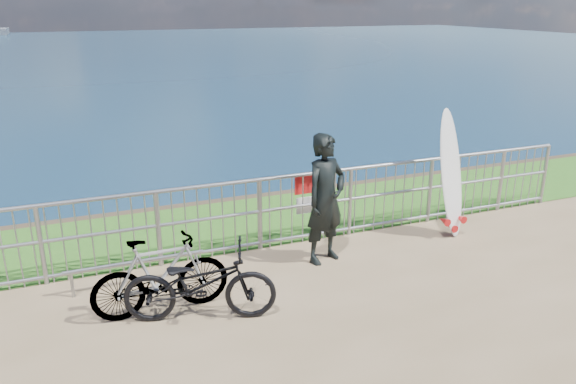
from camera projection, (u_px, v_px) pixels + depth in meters
name	position (u px, v px, depth m)	size (l,w,h in m)	color
grass_strip	(267.00, 219.00, 9.63)	(120.00, 120.00, 0.00)	#29641B
railing	(293.00, 208.00, 8.49)	(10.06, 0.10, 1.13)	gray
surfer	(326.00, 199.00, 7.84)	(0.68, 0.45, 1.87)	black
surfboard	(451.00, 178.00, 8.75)	(0.66, 0.62, 2.03)	white
bicycle_near	(200.00, 283.00, 6.49)	(0.62, 1.77, 0.93)	black
bicycle_far	(160.00, 275.00, 6.61)	(0.46, 1.63, 0.98)	black
bike_rack	(136.00, 265.00, 7.29)	(1.78, 0.05, 0.37)	gray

